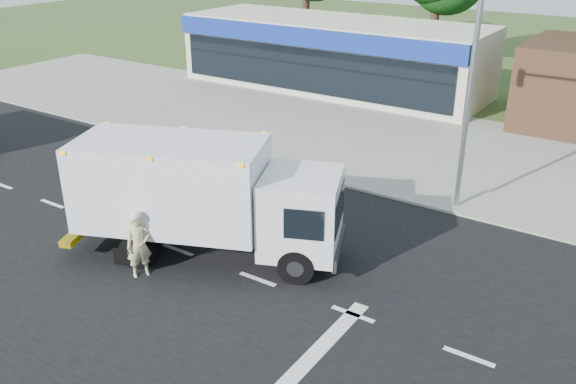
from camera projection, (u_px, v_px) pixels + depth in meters
ground at (258, 280)px, 16.99m from camera, size 120.00×120.00×0.00m
road_asphalt at (258, 279)px, 16.99m from camera, size 60.00×14.00×0.02m
sidewalk at (385, 182)px, 23.21m from camera, size 60.00×2.40×0.12m
parking_apron at (440, 142)px, 27.65m from camera, size 60.00×9.00×0.02m
lane_markings at (269, 319)px, 15.28m from camera, size 55.20×7.00×0.01m
ems_box_truck at (201, 192)px, 17.49m from camera, size 8.30×5.31×3.53m
emergency_worker at (139, 244)px, 16.83m from camera, size 0.74×0.83×2.01m
retail_strip_mall at (333, 54)px, 35.91m from camera, size 18.00×6.20×4.00m
traffic_signal_pole at (453, 65)px, 19.60m from camera, size 3.51×0.25×8.00m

